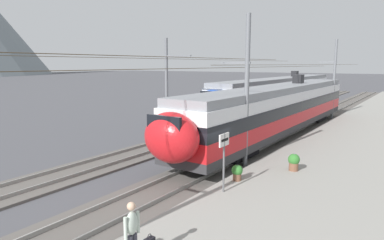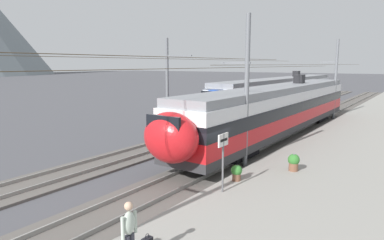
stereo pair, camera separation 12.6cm
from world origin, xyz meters
name	(u,v)px [view 2 (the right image)]	position (x,y,z in m)	size (l,w,h in m)	color
ground_plane	(202,182)	(0.00, 0.00, 0.00)	(400.00, 400.00, 0.00)	#4C4C51
platform_slab	(295,200)	(0.00, -4.36, 0.17)	(120.00, 6.51, 0.35)	gray
track_near	(189,178)	(0.00, 0.71, 0.07)	(120.00, 3.00, 0.28)	#5B5651
track_far	(114,160)	(0.00, 5.94, 0.07)	(120.00, 3.00, 0.28)	#5B5651
train_near_platform	(279,108)	(11.21, 0.71, 2.23)	(26.70, 2.96, 4.27)	#2D2D30
train_far_track	(281,92)	(25.59, 5.94, 2.23)	(31.23, 2.94, 4.27)	#2D2D30
catenary_mast_mid	(245,91)	(3.12, -0.56, 4.06)	(40.93, 1.65, 7.89)	slate
catenary_mast_east	(335,79)	(22.28, -0.56, 4.00)	(40.93, 1.65, 7.74)	slate
catenary_mast_far_side	(169,85)	(7.39, 7.87, 3.88)	(40.93, 2.39, 7.32)	slate
platform_sign	(223,150)	(-1.27, -1.84, 2.09)	(0.70, 0.08, 2.39)	#59595B
passenger_walking	(129,230)	(-7.01, -2.45, 1.29)	(0.53, 0.22, 1.69)	#383842
potted_plant_platform_edge	(294,161)	(3.08, -3.24, 0.81)	(0.56, 0.56, 0.83)	brown
potted_plant_by_shelter	(237,172)	(0.26, -1.66, 0.75)	(0.49, 0.49, 0.71)	brown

